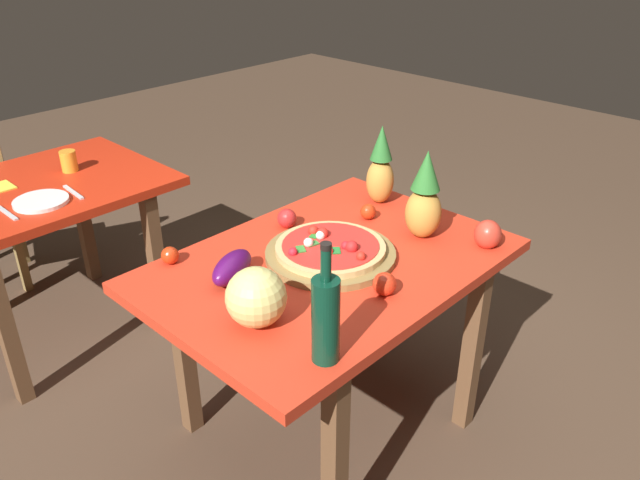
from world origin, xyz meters
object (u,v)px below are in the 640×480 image
at_px(tomato_near_board, 384,284).
at_px(tomato_beside_pepper, 287,218).
at_px(pizza_board, 330,254).
at_px(fork_utensil, 7,213).
at_px(wine_bottle, 326,318).
at_px(melon, 256,297).
at_px(eggplant, 232,267).
at_px(pizza, 330,247).
at_px(bell_pepper, 488,234).
at_px(tomato_at_corner, 368,212).
at_px(pineapple_left, 424,199).
at_px(pineapple_right, 381,169).
at_px(display_table, 329,283).
at_px(knife_utensil, 73,192).
at_px(dinner_plate, 41,201).
at_px(drinking_glass_juice, 69,161).
at_px(tomato_by_bottle, 170,255).
at_px(background_table, 37,209).

xyz_separation_m(tomato_near_board, tomato_beside_pepper, (0.11, 0.56, -0.00)).
distance_m(pizza_board, fork_utensil, 1.33).
height_order(wine_bottle, melon, wine_bottle).
bearing_deg(eggplant, pizza, -21.83).
height_order(bell_pepper, tomato_at_corner, bell_pepper).
xyz_separation_m(pineapple_left, pineapple_right, (0.13, 0.30, -0.00)).
distance_m(display_table, tomato_near_board, 0.30).
height_order(pizza_board, eggplant, eggplant).
bearing_deg(tomato_near_board, knife_utensil, 101.69).
bearing_deg(fork_utensil, dinner_plate, 0.03).
relative_size(drinking_glass_juice, fork_utensil, 0.53).
bearing_deg(pizza_board, tomato_at_corner, 17.50).
xyz_separation_m(pizza, dinner_plate, (-0.49, 1.16, -0.03)).
bearing_deg(eggplant, fork_utensil, 106.50).
relative_size(pineapple_left, tomato_by_bottle, 5.48).
bearing_deg(eggplant, melon, -113.52).
bearing_deg(tomato_by_bottle, drinking_glass_juice, 80.92).
relative_size(background_table, pizza_board, 2.40).
distance_m(melon, drinking_glass_juice, 1.53).
bearing_deg(pizza, pizza_board, -62.18).
height_order(background_table, tomato_at_corner, tomato_at_corner).
distance_m(tomato_at_corner, drinking_glass_juice, 1.42).
distance_m(background_table, tomato_at_corner, 1.48).
bearing_deg(tomato_near_board, drinking_glass_juice, 96.30).
relative_size(melon, knife_utensil, 1.00).
xyz_separation_m(pizza, tomato_near_board, (-0.05, -0.28, -0.00)).
relative_size(melon, eggplant, 0.90).
xyz_separation_m(wine_bottle, tomato_beside_pepper, (0.47, 0.64, -0.10)).
height_order(bell_pepper, tomato_near_board, bell_pepper).
xyz_separation_m(dinner_plate, knife_utensil, (0.14, 0.00, -0.00)).
relative_size(bell_pepper, dinner_plate, 0.48).
bearing_deg(pineapple_right, knife_utensil, 129.79).
bearing_deg(melon, bell_pepper, -15.25).
distance_m(display_table, dinner_plate, 1.27).
bearing_deg(display_table, background_table, 107.40).
xyz_separation_m(tomato_near_board, dinner_plate, (-0.44, 1.45, -0.03)).
distance_m(display_table, tomato_at_corner, 0.38).
bearing_deg(pizza_board, pineapple_right, 19.59).
xyz_separation_m(tomato_near_board, knife_utensil, (-0.30, 1.45, -0.03)).
distance_m(pizza, eggplant, 0.35).
xyz_separation_m(background_table, eggplant, (0.12, -1.23, 0.15)).
height_order(pineapple_right, bell_pepper, pineapple_right).
xyz_separation_m(pizza, wine_bottle, (-0.41, -0.37, 0.09)).
xyz_separation_m(eggplant, tomato_beside_pepper, (0.38, 0.15, -0.01)).
bearing_deg(wine_bottle, bell_pepper, 1.15).
relative_size(pizza_board, pizza, 1.19).
height_order(pineapple_left, tomato_at_corner, pineapple_left).
distance_m(tomato_near_board, drinking_glass_juice, 1.70).
xyz_separation_m(pineapple_right, tomato_at_corner, (-0.15, -0.07, -0.12)).
bearing_deg(pineapple_left, bell_pepper, -65.67).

